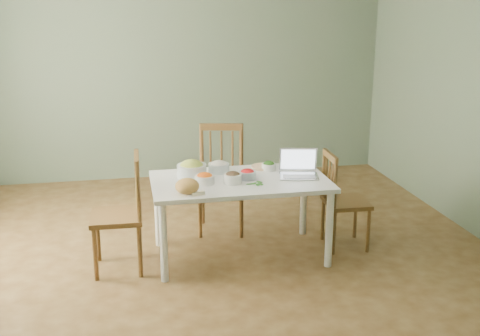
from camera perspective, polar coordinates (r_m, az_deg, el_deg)
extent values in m
cube|color=#422A10|center=(5.07, -2.74, -8.81)|extent=(5.00, 5.00, 0.00)
cube|color=#5A6856|center=(7.12, -5.97, 9.78)|extent=(5.00, 0.00, 2.70)
cube|color=#5A6856|center=(2.29, 6.27, -4.31)|extent=(5.00, 0.00, 2.70)
ellipsoid|color=tan|center=(4.53, -5.19, -1.78)|extent=(0.21, 0.21, 0.12)
cube|color=#F9EBC1|center=(4.50, -4.10, -2.50)|extent=(0.10, 0.06, 0.03)
cylinder|color=beige|center=(5.21, 2.29, 0.12)|extent=(0.27, 0.27, 0.02)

